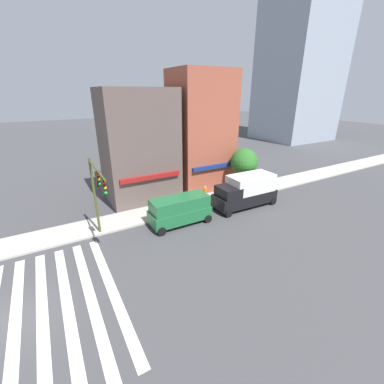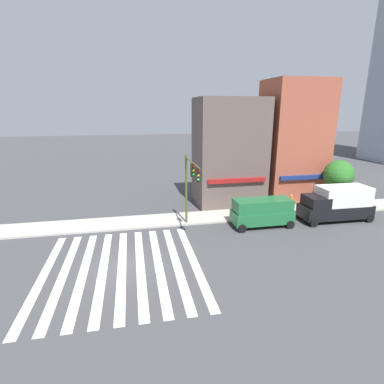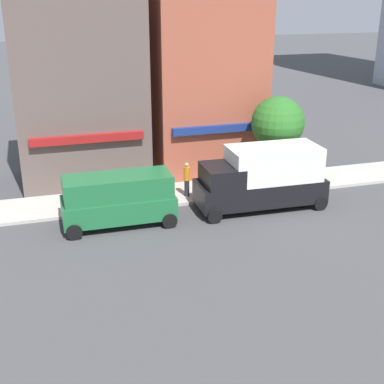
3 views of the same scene
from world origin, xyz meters
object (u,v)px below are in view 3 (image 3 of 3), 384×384
object	(u,v)px
van_green	(118,198)
street_tree	(278,123)
pedestrian_orange_vest	(187,179)
box_truck_black	(262,177)

from	to	relation	value
van_green	street_tree	xyz separation A→B (m)	(8.97, 2.80, 2.14)
van_green	pedestrian_orange_vest	xyz separation A→B (m)	(3.82, 2.19, -0.21)
van_green	box_truck_black	bearing A→B (deg)	0.34
street_tree	van_green	bearing A→B (deg)	-162.67
van_green	pedestrian_orange_vest	bearing A→B (deg)	30.12
van_green	street_tree	bearing A→B (deg)	17.67
box_truck_black	pedestrian_orange_vest	distance (m)	3.86
pedestrian_orange_vest	van_green	bearing A→B (deg)	53.22
van_green	street_tree	world-z (taller)	street_tree
box_truck_black	pedestrian_orange_vest	world-z (taller)	box_truck_black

